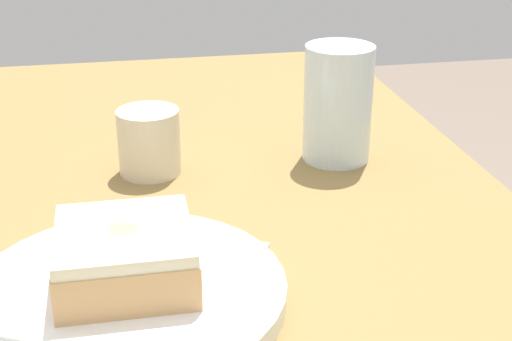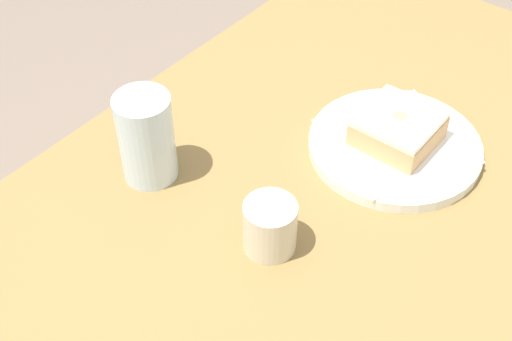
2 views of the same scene
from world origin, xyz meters
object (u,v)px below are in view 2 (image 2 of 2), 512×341
at_px(sugar_jar, 267,225).
at_px(plate_glazed_square, 394,146).
at_px(donut_glazed_square, 398,128).
at_px(water_glass, 146,138).

bearing_deg(sugar_jar, plate_glazed_square, -8.56).
xyz_separation_m(donut_glazed_square, sugar_jar, (-0.23, 0.03, -0.01)).
height_order(water_glass, sugar_jar, water_glass).
bearing_deg(donut_glazed_square, water_glass, 135.92).
height_order(plate_glazed_square, donut_glazed_square, donut_glazed_square).
relative_size(donut_glazed_square, water_glass, 0.80).
height_order(plate_glazed_square, sugar_jar, sugar_jar).
xyz_separation_m(plate_glazed_square, water_glass, (-0.22, 0.22, 0.05)).
relative_size(donut_glazed_square, sugar_jar, 1.47).
distance_m(plate_glazed_square, sugar_jar, 0.23).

